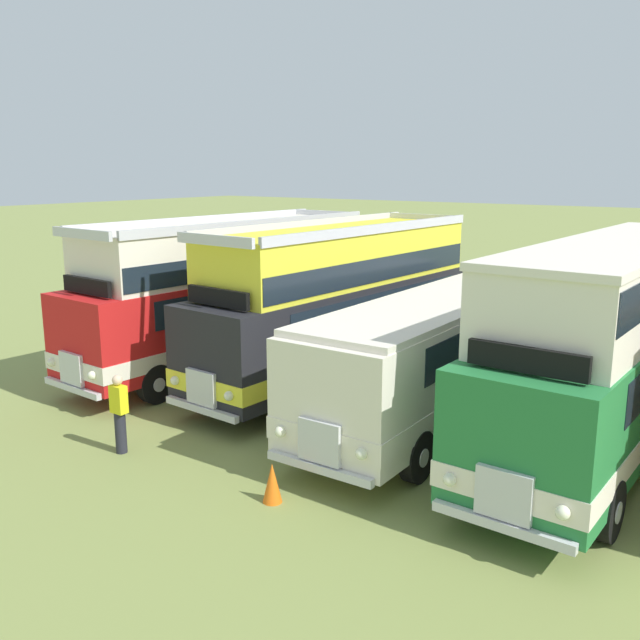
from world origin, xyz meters
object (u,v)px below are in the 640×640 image
Objects in this scene: cone_mid_row at (272,483)px; marshal_person at (119,413)px; bus_second_in_row at (341,299)px; bus_fourth_in_row at (616,335)px; bus_first_in_row at (230,289)px; bus_third_in_row at (453,343)px.

marshal_person is (-4.06, -0.12, 0.51)m from cone_mid_row.
bus_second_in_row is 14.03× the size of cone_mid_row.
bus_second_in_row reaches higher than marshal_person.
bus_fourth_in_row is at bearing -4.02° from bus_second_in_row.
bus_first_in_row and bus_second_in_row have the same top height.
bus_first_in_row is 6.35× the size of marshal_person.
bus_first_in_row is at bearing -171.96° from bus_second_in_row.
bus_third_in_row is 6.50m from cone_mid_row.
bus_first_in_row is 14.67× the size of cone_mid_row.
bus_first_in_row is 0.95× the size of bus_fourth_in_row.
bus_first_in_row reaches higher than bus_fourth_in_row.
bus_first_in_row is 3.74m from bus_second_in_row.
bus_fourth_in_row is at bearing 1.16° from bus_third_in_row.
bus_fourth_in_row is at bearing 56.12° from cone_mid_row.
bus_first_in_row is at bearing 136.83° from cone_mid_row.
bus_third_in_row is 15.23× the size of cone_mid_row.
bus_fourth_in_row is (11.12, 0.00, 0.12)m from bus_first_in_row.
bus_third_in_row reaches higher than cone_mid_row.
bus_second_in_row is at bearing 82.36° from marshal_person.
bus_second_in_row is 7.43m from bus_fourth_in_row.
bus_third_in_row is 6.60× the size of marshal_person.
bus_third_in_row is (3.70, -0.60, -0.60)m from bus_second_in_row.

